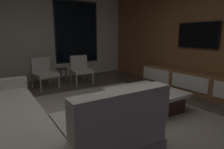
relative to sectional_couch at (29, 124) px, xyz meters
name	(u,v)px	position (x,y,z in m)	size (l,w,h in m)	color
floor	(92,123)	(0.91, 0.14, -0.29)	(9.20, 9.20, 0.00)	#473D33
back_wall_with_window	(34,35)	(0.85, 3.76, 1.05)	(6.60, 0.30, 2.70)	beige
media_wall	(210,35)	(3.97, 0.14, 1.06)	(0.12, 7.80, 2.70)	brown
area_rug	(114,120)	(1.26, 0.04, -0.28)	(3.20, 3.80, 0.01)	gray
sectional_couch	(29,124)	(0.00, 0.00, 0.00)	(1.98, 2.50, 0.82)	gray
coffee_table	(145,99)	(2.00, 0.12, -0.10)	(1.16, 1.16, 0.36)	#43241B
book_stack_on_coffee_table	(155,91)	(2.05, -0.07, 0.09)	(0.28, 0.22, 0.05)	purple
accent_chair_near_window	(81,68)	(1.83, 2.61, 0.14)	(0.58, 0.60, 0.78)	#B2ADA0
accent_chair_by_curtain	(43,71)	(0.81, 2.68, 0.14)	(0.64, 0.66, 0.78)	#B2ADA0
side_stool	(62,71)	(1.31, 2.70, 0.08)	(0.32, 0.32, 0.46)	#333338
media_console	(196,83)	(3.69, 0.19, -0.04)	(0.46, 3.10, 0.52)	brown
mounted_tv	(198,35)	(3.87, 0.39, 1.06)	(0.05, 1.05, 0.61)	black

